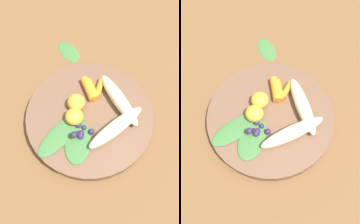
% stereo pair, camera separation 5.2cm
% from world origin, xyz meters
% --- Properties ---
extents(ground_plane, '(2.40, 2.40, 0.00)m').
position_xyz_m(ground_plane, '(0.00, 0.00, 0.00)').
color(ground_plane, brown).
extents(bowl, '(0.29, 0.29, 0.03)m').
position_xyz_m(bowl, '(0.00, 0.00, 0.01)').
color(bowl, brown).
rests_on(bowl, ground_plane).
extents(banana_peeled_left, '(0.14, 0.11, 0.03)m').
position_xyz_m(banana_peeled_left, '(0.04, -0.06, 0.04)').
color(banana_peeled_left, beige).
rests_on(banana_peeled_left, bowl).
extents(banana_peeled_right, '(0.12, 0.13, 0.03)m').
position_xyz_m(banana_peeled_right, '(-0.03, -0.06, 0.04)').
color(banana_peeled_right, beige).
rests_on(banana_peeled_right, bowl).
extents(orange_segment_near, '(0.04, 0.04, 0.03)m').
position_xyz_m(orange_segment_near, '(-0.02, 0.03, 0.04)').
color(orange_segment_near, '#F4A833').
rests_on(orange_segment_near, bowl).
extents(orange_segment_far, '(0.04, 0.04, 0.03)m').
position_xyz_m(orange_segment_far, '(0.02, 0.03, 0.04)').
color(orange_segment_far, '#F4A833').
rests_on(orange_segment_far, bowl).
extents(carrot_front, '(0.05, 0.02, 0.01)m').
position_xyz_m(carrot_front, '(0.07, -0.02, 0.03)').
color(carrot_front, orange).
rests_on(carrot_front, bowl).
extents(carrot_mid_left, '(0.06, 0.04, 0.02)m').
position_xyz_m(carrot_mid_left, '(0.06, 0.00, 0.04)').
color(carrot_mid_left, orange).
rests_on(carrot_mid_left, bowl).
extents(carrot_mid_right, '(0.06, 0.04, 0.02)m').
position_xyz_m(carrot_mid_right, '(0.06, 0.01, 0.04)').
color(carrot_mid_right, orange).
rests_on(carrot_mid_right, bowl).
extents(blueberry_pile, '(0.04, 0.05, 0.03)m').
position_xyz_m(blueberry_pile, '(-0.05, 0.01, 0.03)').
color(blueberry_pile, '#2D234C').
rests_on(blueberry_pile, bowl).
extents(coconut_shred_patch, '(0.04, 0.04, 0.00)m').
position_xyz_m(coconut_shred_patch, '(-0.05, 0.04, 0.03)').
color(coconut_shred_patch, white).
rests_on(coconut_shred_patch, bowl).
extents(kale_leaf_left, '(0.13, 0.11, 0.00)m').
position_xyz_m(kale_leaf_left, '(-0.06, 0.06, 0.03)').
color(kale_leaf_left, '#3D7038').
rests_on(kale_leaf_left, bowl).
extents(kale_leaf_right, '(0.10, 0.06, 0.00)m').
position_xyz_m(kale_leaf_right, '(-0.07, 0.02, 0.03)').
color(kale_leaf_right, '#3D7038').
rests_on(kale_leaf_right, bowl).
extents(kale_leaf_stray, '(0.09, 0.09, 0.01)m').
position_xyz_m(kale_leaf_stray, '(0.20, 0.08, 0.00)').
color(kale_leaf_stray, '#3D7038').
rests_on(kale_leaf_stray, ground_plane).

